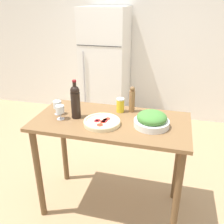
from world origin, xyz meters
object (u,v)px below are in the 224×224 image
(pepper_mill, at_px, (132,100))
(salad_bowl, at_px, (152,120))
(homemade_pizza, at_px, (102,122))
(wine_glass_far, at_px, (58,105))
(salt_canister, at_px, (120,105))
(wine_bottle, at_px, (75,101))
(refrigerator, at_px, (106,68))
(wine_glass_near, at_px, (60,110))

(pepper_mill, xyz_separation_m, salad_bowl, (0.20, -0.24, -0.06))
(salad_bowl, relative_size, homemade_pizza, 0.94)
(wine_glass_far, bearing_deg, pepper_mill, 19.02)
(wine_glass_far, xyz_separation_m, homemade_pizza, (0.43, -0.09, -0.06))
(salad_bowl, height_order, salt_canister, same)
(wine_bottle, relative_size, wine_glass_far, 2.70)
(wine_bottle, distance_m, salt_canister, 0.41)
(salad_bowl, bearing_deg, salt_canister, 145.00)
(salad_bowl, height_order, homemade_pizza, salad_bowl)
(homemade_pizza, bearing_deg, pepper_mill, 58.69)
(refrigerator, distance_m, salt_canister, 1.78)
(wine_bottle, distance_m, wine_glass_near, 0.15)
(wine_glass_far, relative_size, salt_canister, 0.97)
(wine_glass_near, bearing_deg, salad_bowl, 4.59)
(wine_glass_far, height_order, homemade_pizza, wine_glass_far)
(pepper_mill, bearing_deg, salad_bowl, -50.02)
(homemade_pizza, bearing_deg, salad_bowl, 9.41)
(salad_bowl, bearing_deg, wine_bottle, 179.73)
(homemade_pizza, bearing_deg, wine_bottle, 164.76)
(refrigerator, distance_m, pepper_mill, 1.79)
(salad_bowl, distance_m, salt_canister, 0.37)
(pepper_mill, distance_m, salad_bowl, 0.32)
(wine_bottle, relative_size, salt_canister, 2.62)
(wine_glass_near, distance_m, wine_glass_far, 0.11)
(pepper_mill, height_order, homemade_pizza, pepper_mill)
(wine_glass_near, bearing_deg, wine_bottle, 28.60)
(wine_bottle, xyz_separation_m, salad_bowl, (0.64, -0.00, -0.10))
(pepper_mill, relative_size, salad_bowl, 0.84)
(refrigerator, relative_size, wine_bottle, 5.34)
(wine_glass_far, bearing_deg, wine_bottle, -8.41)
(wine_glass_far, xyz_separation_m, salt_canister, (0.52, 0.18, -0.02))
(wine_bottle, bearing_deg, salad_bowl, -0.27)
(wine_glass_near, xyz_separation_m, wine_glass_far, (-0.06, 0.09, -0.00))
(wine_bottle, relative_size, pepper_mill, 1.40)
(refrigerator, bearing_deg, salad_bowl, -64.08)
(wine_glass_far, bearing_deg, refrigerator, 92.81)
(pepper_mill, bearing_deg, wine_glass_near, -151.23)
(salad_bowl, bearing_deg, wine_glass_near, -175.41)
(wine_glass_near, relative_size, pepper_mill, 0.52)
(wine_bottle, bearing_deg, homemade_pizza, -15.24)
(homemade_pizza, bearing_deg, wine_glass_near, 179.37)
(refrigerator, relative_size, homemade_pizza, 5.93)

